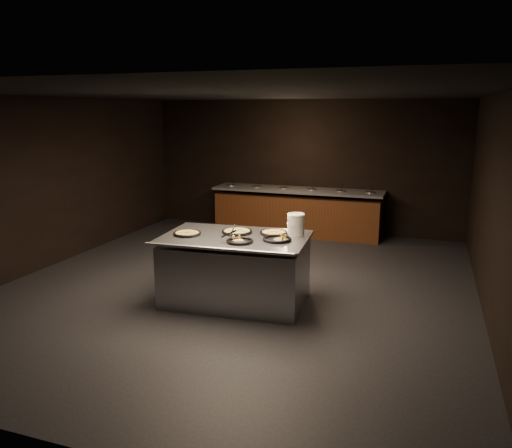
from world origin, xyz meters
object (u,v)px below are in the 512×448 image
(plate_stack, at_px, (296,225))
(pan_veggie_whole, at_px, (187,233))
(serving_counter, at_px, (236,271))
(pan_cheese_whole, at_px, (237,231))

(plate_stack, relative_size, pan_veggie_whole, 0.77)
(serving_counter, distance_m, pan_veggie_whole, 0.86)
(plate_stack, relative_size, pan_cheese_whole, 0.69)
(serving_counter, distance_m, plate_stack, 1.07)
(serving_counter, height_order, pan_cheese_whole, pan_cheese_whole)
(serving_counter, xyz_separation_m, pan_veggie_whole, (-0.66, -0.15, 0.52))
(serving_counter, xyz_separation_m, pan_cheese_whole, (-0.05, 0.18, 0.52))
(pan_cheese_whole, bearing_deg, serving_counter, -76.15)
(plate_stack, bearing_deg, serving_counter, -156.97)
(serving_counter, height_order, plate_stack, plate_stack)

